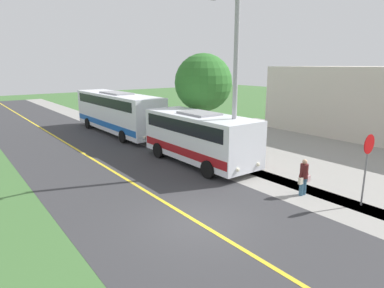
{
  "coord_description": "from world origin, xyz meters",
  "views": [
    {
      "loc": [
        6.63,
        8.46,
        5.43
      ],
      "look_at": [
        -3.5,
        -4.99,
        1.4
      ],
      "focal_mm": 30.97,
      "sensor_mm": 36.0,
      "label": 1
    }
  ],
  "objects": [
    {
      "name": "ground_plane",
      "position": [
        0.0,
        0.0,
        0.0
      ],
      "size": [
        120.0,
        120.0,
        0.0
      ],
      "primitive_type": "plane",
      "color": "#3D6633"
    },
    {
      "name": "road_centre_line",
      "position": [
        0.0,
        0.0,
        0.01
      ],
      "size": [
        0.16,
        100.0,
        0.0
      ],
      "primitive_type": "cube",
      "color": "gold",
      "rests_on": "ground"
    },
    {
      "name": "shuttle_bus_front",
      "position": [
        -4.56,
        -5.74,
        1.6
      ],
      "size": [
        2.77,
        7.63,
        2.9
      ],
      "color": "white",
      "rests_on": "ground"
    },
    {
      "name": "road_surface",
      "position": [
        0.0,
        0.0,
        0.0
      ],
      "size": [
        8.0,
        100.0,
        0.01
      ],
      "primitive_type": "cube",
      "color": "#333335",
      "rests_on": "ground"
    },
    {
      "name": "tree_curbside",
      "position": [
        -7.4,
        -8.91,
        4.27
      ],
      "size": [
        3.82,
        3.82,
        6.2
      ],
      "color": "#4C3826",
      "rests_on": "ground"
    },
    {
      "name": "sidewalk",
      "position": [
        -5.2,
        0.0,
        0.0
      ],
      "size": [
        2.4,
        100.0,
        0.01
      ],
      "primitive_type": "cube",
      "color": "gray",
      "rests_on": "ground"
    },
    {
      "name": "pedestrian_with_bags",
      "position": [
        -5.15,
        0.69,
        0.84
      ],
      "size": [
        0.72,
        0.34,
        1.59
      ],
      "color": "#335972",
      "rests_on": "ground"
    },
    {
      "name": "stop_sign",
      "position": [
        -6.1,
        2.75,
        1.96
      ],
      "size": [
        0.76,
        0.07,
        2.88
      ],
      "color": "slate",
      "rests_on": "ground"
    },
    {
      "name": "street_light_pole",
      "position": [
        -4.88,
        -3.44,
        4.69
      ],
      "size": [
        1.97,
        0.24,
        8.56
      ],
      "color": "#9E9EA3",
      "rests_on": "ground"
    },
    {
      "name": "transit_bus_rear",
      "position": [
        -4.54,
        -16.41,
        1.82
      ],
      "size": [
        2.74,
        11.37,
        3.32
      ],
      "color": "white",
      "rests_on": "ground"
    }
  ]
}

